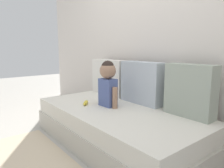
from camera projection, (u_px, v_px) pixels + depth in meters
ground_plane at (116, 143)px, 2.23m from camera, size 12.00×12.00×0.00m
back_wall at (157, 24)px, 2.39m from camera, size 5.12×0.10×2.53m
couch at (116, 126)px, 2.20m from camera, size 1.92×0.95×0.38m
throw_pillow_left at (109, 77)px, 2.82m from camera, size 0.59×0.16×0.46m
throw_pillow_center at (142, 83)px, 2.36m from camera, size 0.54×0.16×0.47m
throw_pillow_right at (190, 91)px, 1.90m from camera, size 0.45×0.16×0.48m
toddler at (108, 81)px, 2.24m from camera, size 0.30×0.17×0.49m
banana at (86, 103)px, 2.33m from camera, size 0.16×0.15×0.04m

